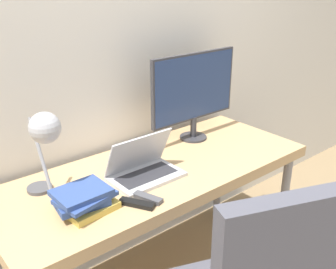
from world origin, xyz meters
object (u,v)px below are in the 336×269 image
object	(u,v)px
laptop	(144,168)
desk_lamp	(44,135)
monitor	(194,90)
book_stack	(85,200)

from	to	relation	value
laptop	desk_lamp	distance (m)	0.52
monitor	desk_lamp	world-z (taller)	monitor
monitor	book_stack	xyz separation A→B (m)	(-0.87, -0.28, -0.24)
desk_lamp	laptop	bearing A→B (deg)	-8.11
monitor	book_stack	size ratio (longest dim) A/B	2.37
desk_lamp	monitor	bearing A→B (deg)	8.28
monitor	desk_lamp	bearing A→B (deg)	-171.72
desk_lamp	book_stack	size ratio (longest dim) A/B	1.64
laptop	monitor	xyz separation A→B (m)	(0.51, 0.20, 0.25)
laptop	book_stack	xyz separation A→B (m)	(-0.36, -0.08, 0.01)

